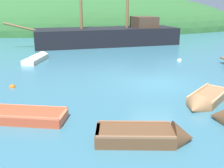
{
  "coord_description": "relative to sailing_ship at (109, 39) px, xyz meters",
  "views": [
    {
      "loc": [
        -4.47,
        -13.22,
        4.15
      ],
      "look_at": [
        -2.46,
        -0.44,
        0.19
      ],
      "focal_mm": 42.37,
      "sensor_mm": 36.0,
      "label": 1
    }
  ],
  "objects": [
    {
      "name": "shore_hill",
      "position": [
        -1.66,
        17.58,
        -0.64
      ],
      "size": [
        54.66,
        21.59,
        12.18
      ],
      "primitive_type": "ellipsoid",
      "color": "#2D602D",
      "rests_on": "ground"
    },
    {
      "name": "rowboat_center",
      "position": [
        -6.31,
        -17.87,
        -0.53
      ],
      "size": [
        3.88,
        2.06,
        1.06
      ],
      "rotation": [
        0.0,
        0.0,
        2.87
      ],
      "color": "#C64C2D",
      "rests_on": "ground"
    },
    {
      "name": "rowboat_near_dock",
      "position": [
        -6.4,
        -6.86,
        -0.56
      ],
      "size": [
        1.85,
        3.89,
        0.89
      ],
      "rotation": [
        0.0,
        0.0,
        1.31
      ],
      "color": "beige",
      "rests_on": "ground"
    },
    {
      "name": "buoy_white",
      "position": [
        4.14,
        -8.82,
        -0.64
      ],
      "size": [
        0.35,
        0.35,
        0.35
      ],
      "primitive_type": "sphere",
      "color": "white",
      "rests_on": "ground"
    },
    {
      "name": "buoy_orange",
      "position": [
        -7.01,
        -13.75,
        -0.64
      ],
      "size": [
        0.31,
        0.31,
        0.31
      ],
      "primitive_type": "sphere",
      "color": "orange",
      "rests_on": "ground"
    },
    {
      "name": "sailing_ship",
      "position": [
        0.0,
        0.0,
        0.0
      ],
      "size": [
        17.35,
        5.81,
        13.34
      ],
      "rotation": [
        0.0,
        0.0,
        3.26
      ],
      "color": "black",
      "rests_on": "ground"
    },
    {
      "name": "ground_plane",
      "position": [
        0.54,
        -14.15,
        -0.64
      ],
      "size": [
        120.0,
        120.0,
        0.0
      ],
      "primitive_type": "plane",
      "color": "teal"
    },
    {
      "name": "rowboat_far",
      "position": [
        1.7,
        -17.42,
        -0.54
      ],
      "size": [
        3.13,
        3.02,
        1.06
      ],
      "rotation": [
        0.0,
        0.0,
        3.89
      ],
      "color": "#9E7047",
      "rests_on": "ground"
    },
    {
      "name": "rowboat_outer_left",
      "position": [
        -1.62,
        -20.24,
        -0.51
      ],
      "size": [
        3.18,
        1.6,
        1.06
      ],
      "rotation": [
        0.0,
        0.0,
        6.11
      ],
      "color": "brown",
      "rests_on": "ground"
    }
  ]
}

